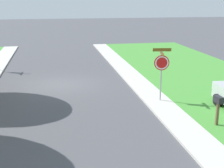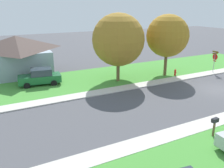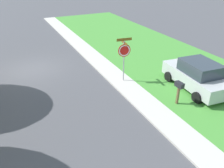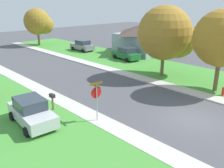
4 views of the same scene
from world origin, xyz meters
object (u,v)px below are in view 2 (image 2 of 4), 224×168
at_px(car_green_far_down_street, 40,77).
at_px(house_right_setback, 17,54).
at_px(stop_sign_near_corner, 215,58).
at_px(mailbox, 215,123).
at_px(tree_sidewalk_far, 167,37).
at_px(fire_hydrant, 175,72).
at_px(tree_sidewalk_near, 119,41).

xyz_separation_m(car_green_far_down_street, house_right_setback, (6.23, 1.37, 1.50)).
bearing_deg(car_green_far_down_street, stop_sign_near_corner, -104.46).
relative_size(stop_sign_near_corner, mailbox, 2.11).
distance_m(car_green_far_down_street, house_right_setback, 6.55).
bearing_deg(tree_sidewalk_far, car_green_far_down_street, 77.93).
distance_m(tree_sidewalk_far, mailbox, 14.92).
height_order(stop_sign_near_corner, fire_hydrant, stop_sign_near_corner).
distance_m(tree_sidewalk_far, tree_sidewalk_near, 6.12).
bearing_deg(mailbox, car_green_far_down_street, 25.26).
height_order(tree_sidewalk_near, fire_hydrant, tree_sidewalk_near).
bearing_deg(house_right_setback, car_green_far_down_street, -167.64).
bearing_deg(car_green_far_down_street, fire_hydrant, -104.92).
xyz_separation_m(tree_sidewalk_far, tree_sidewalk_near, (0.60, 6.09, -0.17)).
xyz_separation_m(fire_hydrant, mailbox, (-11.91, 7.46, 0.57)).
relative_size(car_green_far_down_street, tree_sidewalk_near, 0.61).
bearing_deg(car_green_far_down_street, tree_sidewalk_near, -106.77).
distance_m(tree_sidewalk_far, house_right_setback, 18.20).
distance_m(tree_sidewalk_near, mailbox, 13.90).
relative_size(fire_hydrant, mailbox, 0.63).
relative_size(tree_sidewalk_near, mailbox, 5.63).
distance_m(tree_sidewalk_near, house_right_setback, 12.96).
height_order(fire_hydrant, mailbox, mailbox).
xyz_separation_m(stop_sign_near_corner, car_green_far_down_street, (5.18, 20.07, -1.00)).
height_order(stop_sign_near_corner, tree_sidewalk_far, tree_sidewalk_far).
height_order(house_right_setback, fire_hydrant, house_right_setback).
bearing_deg(tree_sidewalk_far, house_right_setback, 59.19).
distance_m(stop_sign_near_corner, tree_sidewalk_near, 12.58).
xyz_separation_m(car_green_far_down_street, tree_sidewalk_near, (-2.43, -8.06, 3.54)).
xyz_separation_m(house_right_setback, mailbox, (-22.13, -8.86, -1.37)).
height_order(car_green_far_down_street, house_right_setback, house_right_setback).
height_order(stop_sign_near_corner, car_green_far_down_street, stop_sign_near_corner).
height_order(tree_sidewalk_far, house_right_setback, tree_sidewalk_far).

